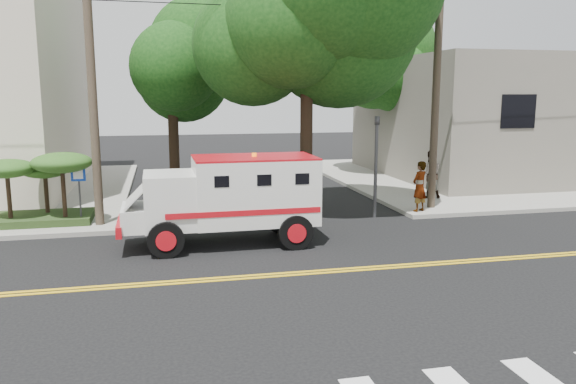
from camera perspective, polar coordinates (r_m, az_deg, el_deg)
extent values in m
plane|color=black|center=(14.01, 2.63, -8.17)|extent=(100.00, 100.00, 0.00)
cube|color=gray|center=(31.67, 19.94, 1.54)|extent=(17.00, 17.00, 0.15)
cube|color=slate|center=(32.65, 22.01, 7.07)|extent=(14.00, 12.00, 6.00)
cylinder|color=#382D23|center=(18.94, -19.27, 9.82)|extent=(0.28, 0.28, 9.00)
cylinder|color=#382D23|center=(21.44, 14.81, 9.99)|extent=(0.28, 0.28, 9.00)
cylinder|color=black|center=(20.00, 1.88, 7.47)|extent=(0.44, 0.44, 7.00)
sphere|color=#0E330E|center=(20.16, 1.94, 17.46)|extent=(5.32, 5.32, 5.32)
cylinder|color=black|center=(24.88, -11.56, 6.13)|extent=(0.44, 0.44, 5.60)
sphere|color=#0E330E|center=(24.87, -11.79, 12.58)|extent=(3.92, 3.92, 3.92)
sphere|color=#0E330E|center=(24.37, -9.76, 13.69)|extent=(3.36, 3.36, 3.36)
cylinder|color=black|center=(31.29, 9.95, 7.22)|extent=(0.44, 0.44, 5.95)
sphere|color=#0E330E|center=(31.30, 10.12, 12.67)|extent=(4.20, 4.20, 4.20)
sphere|color=#0E330E|center=(31.14, 12.15, 13.45)|extent=(3.60, 3.60, 3.60)
cylinder|color=#3F3F42|center=(20.01, 8.90, 2.47)|extent=(0.12, 0.12, 3.60)
imported|color=#3F3F42|center=(19.89, 9.01, 6.33)|extent=(0.15, 0.18, 0.90)
cylinder|color=#3F3F42|center=(19.50, -20.38, -0.61)|extent=(0.06, 0.06, 2.00)
cube|color=#0C33A5|center=(19.32, -20.54, 1.70)|extent=(0.45, 0.03, 0.45)
cube|color=#1E3314|center=(20.43, -23.66, -2.45)|extent=(3.20, 2.00, 0.24)
cylinder|color=black|center=(20.17, -26.49, -0.26)|extent=(0.14, 0.14, 1.52)
ellipsoid|color=#255319|center=(20.06, -26.68, 2.14)|extent=(1.73, 1.73, 0.60)
cylinder|color=black|center=(20.65, -23.34, -0.04)|extent=(0.14, 0.14, 1.36)
ellipsoid|color=#255319|center=(20.54, -23.48, 2.06)|extent=(1.55, 1.55, 0.54)
cylinder|color=black|center=(19.63, -21.83, 0.05)|extent=(0.14, 0.14, 1.68)
ellipsoid|color=#255319|center=(19.50, -22.00, 2.79)|extent=(1.91, 1.91, 0.66)
cube|color=silver|center=(16.44, -3.41, 0.17)|extent=(3.52, 2.10, 1.89)
cube|color=silver|center=(16.23, -11.86, -0.79)|extent=(1.46, 1.99, 1.53)
cube|color=black|center=(16.16, -14.40, 0.52)|extent=(0.07, 1.53, 0.63)
cube|color=silver|center=(16.33, -15.12, -2.47)|extent=(0.83, 1.80, 0.63)
cube|color=#AF0D16|center=(16.40, -16.65, -3.29)|extent=(0.18, 1.93, 0.31)
cube|color=#AF0D16|center=(16.30, -3.45, 3.54)|extent=(3.52, 2.10, 0.05)
cylinder|color=black|center=(15.44, -12.30, -4.77)|extent=(0.99, 0.30, 0.99)
cylinder|color=black|center=(17.40, -12.45, -3.12)|extent=(0.99, 0.30, 0.99)
cylinder|color=black|center=(15.90, 0.78, -4.11)|extent=(0.99, 0.30, 0.99)
cylinder|color=black|center=(17.80, -0.81, -2.59)|extent=(0.99, 0.30, 0.99)
imported|color=gray|center=(20.79, 13.22, 0.56)|extent=(0.80, 0.71, 1.83)
imported|color=gray|center=(23.67, 14.21, 1.76)|extent=(1.08, 0.92, 1.94)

